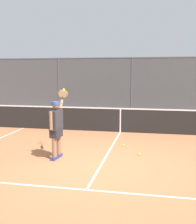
# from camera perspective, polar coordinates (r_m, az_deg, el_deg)

# --- Properties ---
(ground_plane) EXTENTS (60.00, 60.00, 0.00)m
(ground_plane) POSITION_cam_1_polar(r_m,az_deg,el_deg) (7.23, 0.39, -10.99)
(ground_plane) COLOR #B76B42
(court_line_markings) EXTENTS (8.29, 10.31, 0.01)m
(court_line_markings) POSITION_cam_1_polar(r_m,az_deg,el_deg) (5.68, -3.02, -16.48)
(court_line_markings) COLOR white
(court_line_markings) RESTS_ON ground
(fence_backdrop) EXTENTS (20.18, 1.37, 3.17)m
(fence_backdrop) POSITION_cam_1_polar(r_m,az_deg,el_deg) (16.70, 6.90, 4.85)
(fence_backdrop) COLOR #474C51
(fence_backdrop) RESTS_ON ground
(tennis_net) EXTENTS (10.65, 0.09, 1.07)m
(tennis_net) POSITION_cam_1_polar(r_m,az_deg,el_deg) (11.18, 4.53, -1.56)
(tennis_net) COLOR #2D2D2D
(tennis_net) RESTS_ON ground
(tennis_player) EXTENTS (0.36, 1.37, 1.87)m
(tennis_player) POSITION_cam_1_polar(r_m,az_deg,el_deg) (7.78, -8.39, -2.74)
(tennis_player) COLOR navy
(tennis_player) RESTS_ON ground
(tennis_ball_by_sideline) EXTENTS (0.07, 0.07, 0.07)m
(tennis_ball_by_sideline) POSITION_cam_1_polar(r_m,az_deg,el_deg) (8.27, 8.27, -8.37)
(tennis_ball_by_sideline) COLOR #D6E042
(tennis_ball_by_sideline) RESTS_ON ground
(tennis_ball_near_baseline) EXTENTS (0.07, 0.07, 0.07)m
(tennis_ball_near_baseline) POSITION_cam_1_polar(r_m,az_deg,el_deg) (9.19, 5.13, -6.63)
(tennis_ball_near_baseline) COLOR #CCDB33
(tennis_ball_near_baseline) RESTS_ON ground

